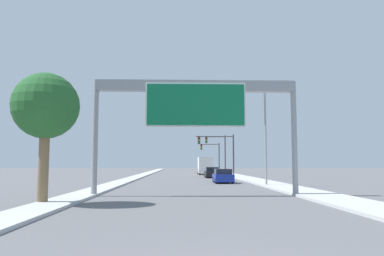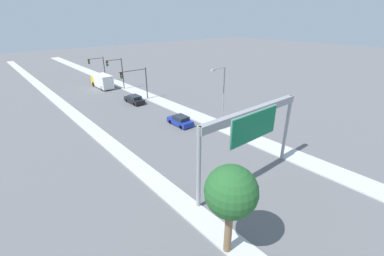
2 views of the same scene
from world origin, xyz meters
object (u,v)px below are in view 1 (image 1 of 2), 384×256
traffic_light_near_intersection (221,148)px  palm_tree_foreground (46,107)px  traffic_light_mid_block (219,149)px  car_mid_left (223,176)px  traffic_light_far_intersection (213,153)px  truck_box_primary (205,166)px  sign_gantry (196,101)px  car_near_center (212,173)px  street_lamp_right (262,128)px

traffic_light_near_intersection → palm_tree_foreground: palm_tree_foreground is taller
traffic_light_mid_block → car_mid_left: bearing=-95.1°
traffic_light_near_intersection → traffic_light_mid_block: bearing=85.7°
traffic_light_far_intersection → truck_box_primary: bearing=-108.4°
sign_gantry → traffic_light_near_intersection: bearing=80.7°
car_near_center → street_lamp_right: size_ratio=0.52×
traffic_light_far_intersection → street_lamp_right: size_ratio=0.67×
traffic_light_far_intersection → palm_tree_foreground: (-13.48, -54.69, 0.91)m
traffic_light_mid_block → palm_tree_foreground: 46.74m
truck_box_primary → traffic_light_mid_block: size_ratio=1.09×
street_lamp_right → traffic_light_mid_block: bearing=91.6°
car_near_center → street_lamp_right: bearing=-81.0°
traffic_light_near_intersection → traffic_light_far_intersection: 20.01m
traffic_light_near_intersection → traffic_light_mid_block: (0.75, 10.00, 0.25)m
sign_gantry → car_near_center: size_ratio=2.79×
sign_gantry → palm_tree_foreground: 9.25m
sign_gantry → car_near_center: 30.11m
car_mid_left → truck_box_primary: bearing=90.0°
sign_gantry → traffic_light_near_intersection: sign_gantry is taller
car_mid_left → palm_tree_foreground: 23.42m
sign_gantry → palm_tree_foreground: size_ratio=1.96×
truck_box_primary → traffic_light_far_intersection: 6.84m
car_near_center → street_lamp_right: street_lamp_right is taller
traffic_light_near_intersection → sign_gantry: bearing=-99.3°
sign_gantry → traffic_light_mid_block: sign_gantry is taller
sign_gantry → traffic_light_far_intersection: bearing=83.7°
car_near_center → traffic_light_far_intersection: size_ratio=0.78×
car_near_center → traffic_light_far_intersection: bearing=84.4°
car_mid_left → traffic_light_mid_block: 25.11m
traffic_light_mid_block → palm_tree_foreground: bearing=-107.0°
car_mid_left → traffic_light_mid_block: size_ratio=0.62×
car_mid_left → traffic_light_near_intersection: traffic_light_near_intersection is taller
car_mid_left → traffic_light_mid_block: (2.20, 24.72, 3.83)m
truck_box_primary → car_mid_left: bearing=-90.0°
sign_gantry → truck_box_primary: bearing=85.5°
traffic_light_mid_block → palm_tree_foreground: (-13.67, -44.69, 0.45)m
car_near_center → palm_tree_foreground: 36.13m
car_near_center → palm_tree_foreground: bearing=-108.6°
car_mid_left → traffic_light_mid_block: bearing=84.9°
street_lamp_right → palm_tree_foreground: bearing=-134.8°
car_mid_left → traffic_light_near_intersection: bearing=84.4°
car_mid_left → palm_tree_foreground: size_ratio=0.63×
car_mid_left → car_near_center: 14.02m
sign_gantry → car_mid_left: (3.50, 15.40, -5.38)m
car_near_center → truck_box_primary: truck_box_primary is taller
traffic_light_far_intersection → palm_tree_foreground: palm_tree_foreground is taller
traffic_light_mid_block → truck_box_primary: bearing=119.1°
truck_box_primary → traffic_light_near_intersection: size_ratio=1.20×
street_lamp_right → car_near_center: bearing=99.0°
traffic_light_near_intersection → street_lamp_right: street_lamp_right is taller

